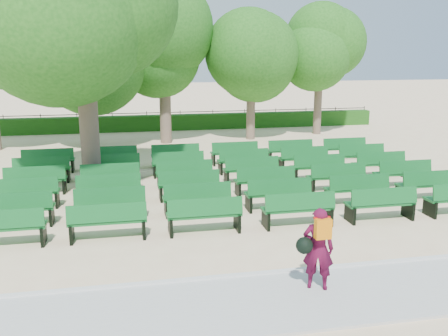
# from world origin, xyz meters

# --- Properties ---
(ground) EXTENTS (120.00, 120.00, 0.00)m
(ground) POSITION_xyz_m (0.00, 0.00, 0.00)
(ground) COLOR beige
(paving) EXTENTS (30.00, 2.20, 0.06)m
(paving) POSITION_xyz_m (0.00, -7.40, 0.03)
(paving) COLOR #B7B6B2
(paving) RESTS_ON ground
(curb) EXTENTS (30.00, 0.12, 0.10)m
(curb) POSITION_xyz_m (0.00, -6.25, 0.05)
(curb) COLOR silver
(curb) RESTS_ON ground
(hedge) EXTENTS (26.00, 0.70, 0.90)m
(hedge) POSITION_xyz_m (0.00, 14.00, 0.45)
(hedge) COLOR #1E5315
(hedge) RESTS_ON ground
(fence) EXTENTS (26.00, 0.10, 1.02)m
(fence) POSITION_xyz_m (0.00, 14.40, 0.00)
(fence) COLOR black
(fence) RESTS_ON ground
(tree_line) EXTENTS (21.80, 6.80, 7.04)m
(tree_line) POSITION_xyz_m (0.00, 10.00, 0.00)
(tree_line) COLOR #28691C
(tree_line) RESTS_ON ground
(bench_array) EXTENTS (1.96, 0.76, 1.21)m
(bench_array) POSITION_xyz_m (0.78, 0.40, 0.10)
(bench_array) COLOR #0F5A22
(bench_array) RESTS_ON ground
(tree_among) EXTENTS (5.75, 5.75, 7.74)m
(tree_among) POSITION_xyz_m (-3.53, 1.70, 5.13)
(tree_among) COLOR brown
(tree_among) RESTS_ON ground
(person) EXTENTS (0.82, 0.60, 1.63)m
(person) POSITION_xyz_m (1.12, -7.08, 0.90)
(person) COLOR #4E0B27
(person) RESTS_ON ground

